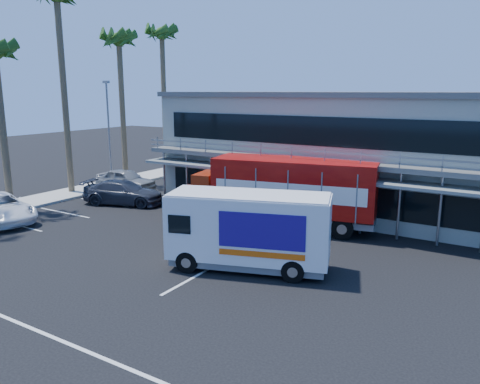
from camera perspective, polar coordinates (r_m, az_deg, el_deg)
The scene contains 11 objects.
ground at distance 20.45m, azimuth -10.21°, elevation -9.09°, with size 120.00×120.00×0.00m, color black.
building at distance 30.88m, azimuth 12.75°, elevation 5.04°, with size 22.40×12.00×7.30m.
curb_strip at distance 35.11m, azimuth -22.13°, elevation -0.65°, with size 3.00×32.00×0.16m, color #A5A399.
palm_d at distance 36.12m, azimuth -21.36°, elevation 20.11°, with size 2.80×2.80×14.75m.
palm_e at distance 38.77m, azimuth -14.51°, elevation 16.62°, with size 2.80×2.80×12.25m.
palm_f at distance 43.13m, azimuth -9.48°, elevation 17.55°, with size 2.80×2.80×13.25m.
light_pole_far at distance 37.01m, azimuth -15.70°, elevation 7.36°, with size 0.50×0.25×8.09m.
red_truck at distance 25.63m, azimuth 4.93°, elevation 0.30°, with size 11.55×4.70×3.79m.
white_van at distance 19.51m, azimuth 1.04°, elevation -4.59°, with size 7.05×4.24×3.26m.
parked_car_d at distance 31.84m, azimuth -14.00°, elevation -0.06°, with size 2.19×5.38×1.56m, color #2A2D38.
parked_car_e at distance 36.13m, azimuth -13.75°, elevation 1.45°, with size 1.93×4.79×1.63m, color gray.
Camera 1 is at (12.85, -14.09, 7.39)m, focal length 35.00 mm.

